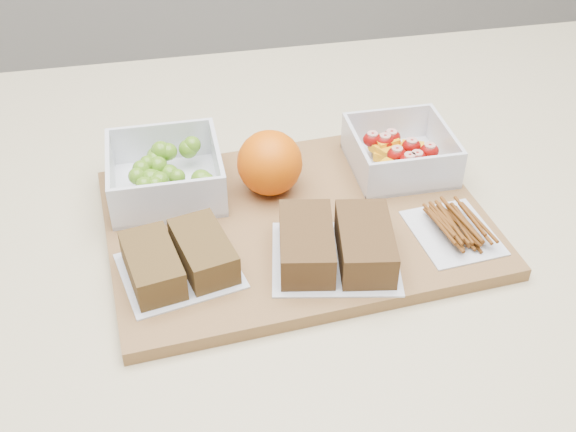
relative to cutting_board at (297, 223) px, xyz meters
name	(u,v)px	position (x,y,z in m)	size (l,w,h in m)	color
cutting_board	(297,223)	(0.00, 0.00, 0.00)	(0.42, 0.30, 0.02)	olive
grape_container	(167,173)	(-0.14, 0.08, 0.03)	(0.13, 0.13, 0.05)	silver
fruit_container	(400,154)	(0.14, 0.07, 0.03)	(0.12, 0.12, 0.05)	silver
orange	(270,163)	(-0.02, 0.06, 0.05)	(0.08, 0.08, 0.08)	#EC5E05
sandwich_bag_left	(178,259)	(-0.14, -0.06, 0.03)	(0.13, 0.12, 0.04)	silver
sandwich_bag_center	(336,244)	(0.03, -0.08, 0.03)	(0.15, 0.14, 0.04)	silver
pretzel_bag	(454,226)	(0.16, -0.06, 0.02)	(0.09, 0.11, 0.02)	silver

